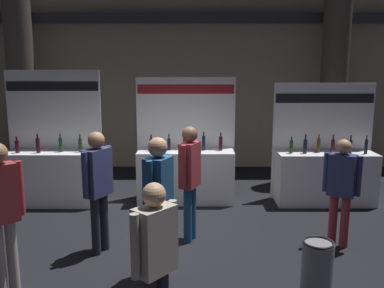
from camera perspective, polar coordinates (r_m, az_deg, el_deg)
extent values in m
plane|color=black|center=(6.42, -3.13, -13.29)|extent=(24.85, 24.85, 0.00)
cube|color=gray|center=(10.70, -1.91, 15.16)|extent=(12.43, 0.25, 6.88)
cube|color=#2D2D33|center=(10.43, -1.98, 17.18)|extent=(12.43, 0.20, 0.24)
cylinder|color=#51473D|center=(10.54, -23.10, 12.98)|extent=(0.62, 0.62, 6.36)
cylinder|color=#51473D|center=(10.30, 19.48, 13.29)|extent=(0.62, 0.62, 6.36)
cube|color=white|center=(8.29, -18.98, -4.53)|extent=(1.73, 0.60, 1.03)
cube|color=white|center=(8.44, -18.56, 1.07)|extent=(1.81, 0.04, 2.56)
cube|color=black|center=(8.32, -19.01, 7.65)|extent=(1.76, 0.01, 0.18)
cylinder|color=black|center=(8.29, -23.28, -0.35)|extent=(0.08, 0.08, 0.23)
cylinder|color=black|center=(8.26, -23.35, 0.65)|extent=(0.03, 0.03, 0.06)
cylinder|color=red|center=(8.26, -23.38, 0.93)|extent=(0.03, 0.03, 0.02)
cylinder|color=black|center=(8.14, -20.76, -0.19)|extent=(0.07, 0.07, 0.28)
cylinder|color=black|center=(8.11, -20.85, 1.04)|extent=(0.03, 0.03, 0.08)
cylinder|color=gold|center=(8.10, -20.87, 1.37)|extent=(0.03, 0.03, 0.02)
cylinder|color=#19381E|center=(8.09, -17.92, -0.11)|extent=(0.07, 0.07, 0.27)
cylinder|color=#19381E|center=(8.06, -17.99, 1.05)|extent=(0.03, 0.03, 0.07)
cylinder|color=red|center=(8.05, -18.01, 1.35)|extent=(0.03, 0.03, 0.02)
cylinder|color=#19381E|center=(7.96, -15.39, -0.18)|extent=(0.07, 0.07, 0.26)
cylinder|color=#19381E|center=(7.93, -15.45, 1.03)|extent=(0.03, 0.03, 0.08)
cylinder|color=gold|center=(7.93, -15.47, 1.39)|extent=(0.03, 0.03, 0.02)
cube|color=white|center=(7.98, -0.91, -4.55)|extent=(1.86, 0.60, 1.02)
cube|color=white|center=(8.16, -0.89, 0.80)|extent=(1.95, 0.04, 2.41)
cube|color=maroon|center=(8.03, -0.92, 7.68)|extent=(1.89, 0.01, 0.18)
cylinder|color=black|center=(7.90, -5.75, -0.13)|extent=(0.07, 0.07, 0.23)
cylinder|color=black|center=(7.87, -5.77, 0.94)|extent=(0.03, 0.03, 0.07)
cylinder|color=red|center=(7.87, -5.78, 1.27)|extent=(0.03, 0.03, 0.02)
cylinder|color=black|center=(7.93, -3.26, -0.05)|extent=(0.06, 0.06, 0.23)
cylinder|color=black|center=(7.90, -3.28, 1.04)|extent=(0.03, 0.03, 0.08)
cylinder|color=black|center=(7.89, -3.28, 1.39)|extent=(0.03, 0.03, 0.02)
cylinder|color=#472D14|center=(7.76, -1.03, -0.18)|extent=(0.07, 0.07, 0.25)
cylinder|color=#472D14|center=(7.73, -1.04, 1.07)|extent=(0.03, 0.03, 0.09)
cylinder|color=black|center=(7.72, -1.04, 1.45)|extent=(0.03, 0.03, 0.02)
cylinder|color=black|center=(7.90, 1.60, 0.12)|extent=(0.07, 0.07, 0.28)
cylinder|color=black|center=(7.87, 1.61, 1.40)|extent=(0.03, 0.03, 0.08)
cylinder|color=gold|center=(7.87, 1.61, 1.75)|extent=(0.03, 0.03, 0.02)
cylinder|color=black|center=(7.91, 3.98, 0.06)|extent=(0.07, 0.07, 0.27)
cylinder|color=black|center=(7.88, 4.00, 1.27)|extent=(0.03, 0.03, 0.07)
cylinder|color=red|center=(7.87, 4.00, 1.58)|extent=(0.03, 0.03, 0.02)
cube|color=white|center=(8.28, 18.10, -4.59)|extent=(1.86, 0.60, 1.00)
cube|color=white|center=(8.46, 17.66, 0.29)|extent=(1.95, 0.04, 2.31)
cube|color=black|center=(8.33, 18.04, 6.09)|extent=(1.90, 0.01, 0.18)
cylinder|color=#19381E|center=(7.94, 13.67, -0.37)|extent=(0.06, 0.06, 0.25)
cylinder|color=#19381E|center=(7.91, 13.72, 0.73)|extent=(0.03, 0.03, 0.06)
cylinder|color=gold|center=(7.90, 13.73, 1.02)|extent=(0.03, 0.03, 0.02)
cylinder|color=black|center=(7.99, 15.51, -0.34)|extent=(0.07, 0.07, 0.26)
cylinder|color=black|center=(7.96, 15.57, 0.90)|extent=(0.03, 0.03, 0.09)
cylinder|color=red|center=(7.95, 15.59, 1.28)|extent=(0.03, 0.03, 0.02)
cylinder|color=#472D14|center=(8.16, 17.23, -0.19)|extent=(0.07, 0.07, 0.27)
cylinder|color=#472D14|center=(8.13, 17.30, 1.03)|extent=(0.03, 0.03, 0.08)
cylinder|color=gold|center=(8.12, 17.32, 1.39)|extent=(0.03, 0.03, 0.02)
cylinder|color=black|center=(8.26, 19.05, -0.26)|extent=(0.07, 0.07, 0.24)
cylinder|color=black|center=(8.23, 19.12, 0.86)|extent=(0.03, 0.03, 0.08)
cylinder|color=black|center=(8.22, 19.14, 1.21)|extent=(0.03, 0.03, 0.02)
cylinder|color=black|center=(8.24, 21.23, -0.38)|extent=(0.06, 0.06, 0.25)
cylinder|color=black|center=(8.21, 21.31, 0.76)|extent=(0.03, 0.03, 0.08)
cylinder|color=black|center=(8.20, 21.33, 1.11)|extent=(0.03, 0.03, 0.02)
cylinder|color=black|center=(8.33, 23.12, -0.35)|extent=(0.06, 0.06, 0.27)
cylinder|color=black|center=(8.30, 23.21, 0.82)|extent=(0.03, 0.03, 0.08)
cylinder|color=gold|center=(8.29, 23.23, 1.14)|extent=(0.03, 0.03, 0.02)
cylinder|color=slate|center=(5.09, 17.04, -16.46)|extent=(0.36, 0.36, 0.65)
torus|color=black|center=(4.95, 17.25, -12.97)|extent=(0.35, 0.35, 0.02)
cube|color=#ADA393|center=(3.76, -5.26, -13.21)|extent=(0.42, 0.43, 0.62)
sphere|color=tan|center=(3.61, -5.37, -7.07)|extent=(0.22, 0.22, 0.22)
cylinder|color=#ADA393|center=(3.61, -8.01, -14.04)|extent=(0.08, 0.08, 0.59)
cylinder|color=#ADA393|center=(3.90, -2.74, -12.00)|extent=(0.08, 0.08, 0.59)
cylinder|color=#23232D|center=(5.98, -13.36, -11.09)|extent=(0.12, 0.12, 0.84)
cylinder|color=#23232D|center=(6.11, -12.20, -10.55)|extent=(0.12, 0.12, 0.84)
cube|color=navy|center=(5.81, -13.08, -3.88)|extent=(0.37, 0.46, 0.67)
sphere|color=#8C6647|center=(5.72, -13.27, 0.53)|extent=(0.23, 0.23, 0.23)
cylinder|color=navy|center=(5.63, -14.75, -4.27)|extent=(0.08, 0.08, 0.63)
cylinder|color=navy|center=(6.00, -11.53, -3.21)|extent=(0.08, 0.08, 0.63)
cylinder|color=#33563D|center=(5.20, -5.05, -14.11)|extent=(0.12, 0.12, 0.86)
cylinder|color=#33563D|center=(5.32, -4.22, -13.50)|extent=(0.12, 0.12, 0.86)
cube|color=navy|center=(4.99, -4.76, -5.70)|extent=(0.37, 0.40, 0.68)
sphere|color=tan|center=(4.88, -4.85, -0.44)|extent=(0.24, 0.24, 0.24)
cylinder|color=navy|center=(4.82, -5.97, -6.13)|extent=(0.08, 0.08, 0.65)
cylinder|color=navy|center=(5.16, -3.64, -4.93)|extent=(0.08, 0.08, 0.65)
cylinder|color=maroon|center=(6.46, 20.53, -10.15)|extent=(0.12, 0.12, 0.77)
cylinder|color=maroon|center=(6.49, 19.07, -9.96)|extent=(0.12, 0.12, 0.77)
cube|color=navy|center=(6.27, 20.20, -4.10)|extent=(0.43, 0.38, 0.61)
sphere|color=tan|center=(6.18, 20.45, -0.34)|extent=(0.21, 0.21, 0.21)
cylinder|color=navy|center=(6.22, 22.27, -4.20)|extent=(0.08, 0.08, 0.58)
cylinder|color=navy|center=(6.31, 18.18, -3.73)|extent=(0.08, 0.08, 0.58)
cylinder|color=#ADA393|center=(5.40, -23.84, -14.05)|extent=(0.12, 0.12, 0.86)
cube|color=maroon|center=(5.12, -25.28, -6.29)|extent=(0.40, 0.39, 0.68)
cylinder|color=maroon|center=(5.18, -22.90, -5.71)|extent=(0.08, 0.08, 0.65)
cylinder|color=navy|center=(6.34, -0.02, -9.46)|extent=(0.12, 0.12, 0.85)
cylinder|color=navy|center=(6.20, -0.65, -9.94)|extent=(0.12, 0.12, 0.85)
cube|color=maroon|center=(6.05, -0.34, -2.93)|extent=(0.34, 0.41, 0.67)
sphere|color=brown|center=(5.95, -0.34, 1.37)|extent=(0.23, 0.23, 0.23)
cylinder|color=maroon|center=(6.24, 0.50, -2.33)|extent=(0.08, 0.08, 0.64)
cylinder|color=maroon|center=(5.84, -1.24, -3.24)|extent=(0.08, 0.08, 0.64)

